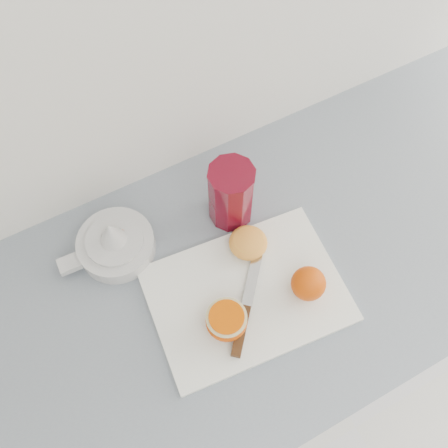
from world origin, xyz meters
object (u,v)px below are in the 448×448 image
at_px(citrus_juicer, 115,243).
at_px(red_tumbler, 231,196).
at_px(cutting_board, 247,294).
at_px(counter, 234,336).
at_px(half_orange, 226,321).

relative_size(citrus_juicer, red_tumbler, 1.28).
xyz_separation_m(cutting_board, red_tumbler, (0.06, 0.17, 0.06)).
xyz_separation_m(counter, citrus_juicer, (-0.19, 0.17, 0.47)).
relative_size(cutting_board, citrus_juicer, 1.86).
bearing_deg(citrus_juicer, red_tumbler, -8.11).
distance_m(half_orange, red_tumbler, 0.25).
bearing_deg(half_orange, counter, 48.97).
bearing_deg(counter, red_tumbler, 67.21).
bearing_deg(citrus_juicer, counter, -41.56).
distance_m(cutting_board, half_orange, 0.08).
height_order(cutting_board, citrus_juicer, citrus_juicer).
xyz_separation_m(half_orange, red_tumbler, (0.12, 0.21, 0.03)).
height_order(counter, citrus_juicer, citrus_juicer).
bearing_deg(half_orange, cutting_board, 29.07).
relative_size(half_orange, citrus_juicer, 0.39).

